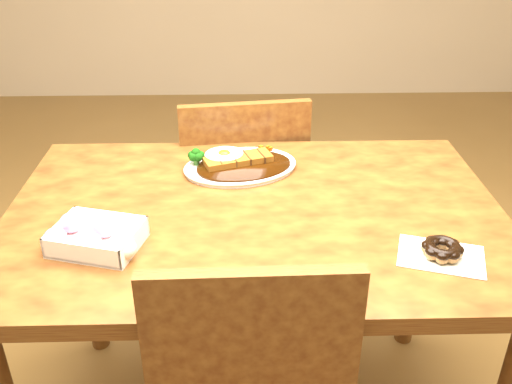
{
  "coord_description": "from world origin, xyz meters",
  "views": [
    {
      "loc": [
        -0.03,
        -1.19,
        1.45
      ],
      "look_at": [
        0.0,
        -0.02,
        0.81
      ],
      "focal_mm": 40.0,
      "sensor_mm": 36.0,
      "label": 1
    }
  ],
  "objects_px": {
    "chair_far": "(241,198)",
    "table": "(255,243)",
    "donut_box": "(94,236)",
    "pon_de_ring": "(442,250)",
    "katsu_curry_plate": "(238,164)"
  },
  "relations": [
    {
      "from": "chair_far",
      "to": "donut_box",
      "type": "bearing_deg",
      "value": 58.18
    },
    {
      "from": "pon_de_ring",
      "to": "chair_far",
      "type": "bearing_deg",
      "value": 119.62
    },
    {
      "from": "chair_far",
      "to": "katsu_curry_plate",
      "type": "bearing_deg",
      "value": 81.74
    },
    {
      "from": "katsu_curry_plate",
      "to": "donut_box",
      "type": "xyz_separation_m",
      "value": [
        -0.31,
        -0.37,
        0.01
      ]
    },
    {
      "from": "table",
      "to": "donut_box",
      "type": "xyz_separation_m",
      "value": [
        -0.35,
        -0.15,
        0.12
      ]
    },
    {
      "from": "katsu_curry_plate",
      "to": "pon_de_ring",
      "type": "distance_m",
      "value": 0.61
    },
    {
      "from": "chair_far",
      "to": "table",
      "type": "bearing_deg",
      "value": 86.64
    },
    {
      "from": "chair_far",
      "to": "pon_de_ring",
      "type": "xyz_separation_m",
      "value": [
        0.42,
        -0.74,
        0.29
      ]
    },
    {
      "from": "donut_box",
      "to": "table",
      "type": "bearing_deg",
      "value": 23.19
    },
    {
      "from": "table",
      "to": "pon_de_ring",
      "type": "distance_m",
      "value": 0.46
    },
    {
      "from": "table",
      "to": "pon_de_ring",
      "type": "xyz_separation_m",
      "value": [
        0.39,
        -0.21,
        0.12
      ]
    },
    {
      "from": "chair_far",
      "to": "donut_box",
      "type": "height_order",
      "value": "chair_far"
    },
    {
      "from": "table",
      "to": "pon_de_ring",
      "type": "bearing_deg",
      "value": -28.24
    },
    {
      "from": "table",
      "to": "chair_far",
      "type": "xyz_separation_m",
      "value": [
        -0.03,
        0.54,
        -0.17
      ]
    },
    {
      "from": "katsu_curry_plate",
      "to": "table",
      "type": "bearing_deg",
      "value": -79.3
    }
  ]
}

